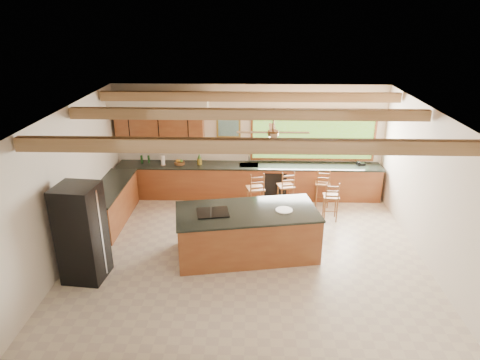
{
  "coord_description": "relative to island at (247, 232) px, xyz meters",
  "views": [
    {
      "loc": [
        0.08,
        -7.82,
        4.8
      ],
      "look_at": [
        -0.17,
        0.8,
        1.33
      ],
      "focal_mm": 32.0,
      "sensor_mm": 36.0,
      "label": 1
    }
  ],
  "objects": [
    {
      "name": "refrigerator",
      "position": [
        -3.04,
        -0.92,
        0.44
      ],
      "size": [
        0.8,
        0.78,
        1.88
      ],
      "rotation": [
        0.0,
        0.0,
        -0.1
      ],
      "color": "black",
      "rests_on": "ground"
    },
    {
      "name": "counter_run",
      "position": [
        -0.81,
        2.55,
        -0.04
      ],
      "size": [
        7.12,
        3.1,
        1.23
      ],
      "color": "brown",
      "rests_on": "ground"
    },
    {
      "name": "bar_stool_d",
      "position": [
        2.0,
        1.57,
        0.1
      ],
      "size": [
        0.38,
        0.38,
        1.02
      ],
      "rotation": [
        0.0,
        0.0,
        -0.05
      ],
      "color": "brown",
      "rests_on": "ground"
    },
    {
      "name": "island",
      "position": [
        0.0,
        0.0,
        0.0
      ],
      "size": [
        3.05,
        1.82,
        1.02
      ],
      "rotation": [
        0.0,
        0.0,
        0.17
      ],
      "color": "brown",
      "rests_on": "ground"
    },
    {
      "name": "bar_stool_b",
      "position": [
        0.18,
        1.83,
        0.17
      ],
      "size": [
        0.5,
        0.5,
        1.14
      ],
      "rotation": [
        0.0,
        0.0,
        0.25
      ],
      "color": "brown",
      "rests_on": "ground"
    },
    {
      "name": "bar_stool_c",
      "position": [
        1.92,
        2.38,
        0.11
      ],
      "size": [
        0.41,
        0.41,
        1.04
      ],
      "rotation": [
        0.0,
        0.0,
        -0.11
      ],
      "color": "brown",
      "rests_on": "ground"
    },
    {
      "name": "bar_stool_a",
      "position": [
        0.95,
        2.11,
        0.14
      ],
      "size": [
        0.47,
        0.47,
        1.07
      ],
      "rotation": [
        0.0,
        0.0,
        0.26
      ],
      "color": "brown",
      "rests_on": "ground"
    },
    {
      "name": "room_shell",
      "position": [
        -0.16,
        0.68,
        1.71
      ],
      "size": [
        7.27,
        6.54,
        3.02
      ],
      "color": "beige",
      "rests_on": "ground"
    },
    {
      "name": "ground",
      "position": [
        0.01,
        0.03,
        -0.5
      ],
      "size": [
        7.2,
        7.2,
        0.0
      ],
      "primitive_type": "plane",
      "color": "#C2B1A1",
      "rests_on": "ground"
    }
  ]
}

